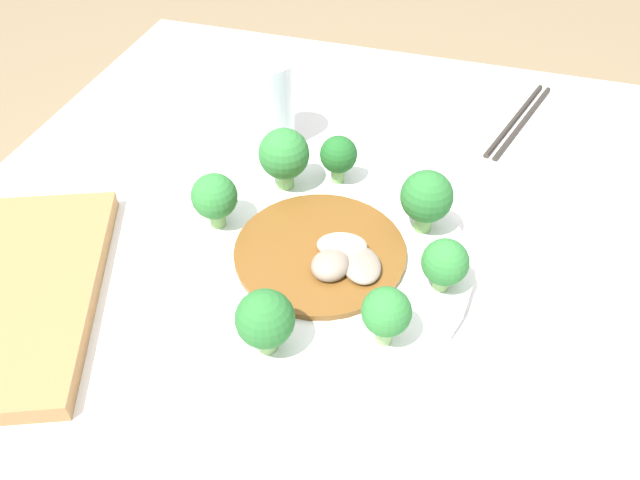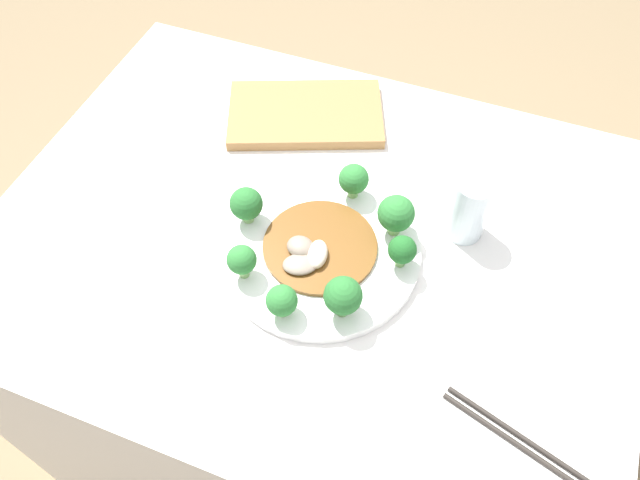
% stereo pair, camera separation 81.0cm
% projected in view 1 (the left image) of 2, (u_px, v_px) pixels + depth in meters
% --- Properties ---
extents(table, '(1.03, 0.79, 0.76)m').
position_uv_depth(table, '(290.00, 454.00, 0.91)').
color(table, silver).
rests_on(table, ground_plane).
extents(plate, '(0.31, 0.31, 0.02)m').
position_uv_depth(plate, '(320.00, 260.00, 0.65)').
color(plate, white).
rests_on(plate, table).
extents(broccoli_northwest, '(0.05, 0.05, 0.07)m').
position_uv_depth(broccoli_northwest, '(427.00, 197.00, 0.64)').
color(broccoli_northwest, '#70A356').
rests_on(broccoli_northwest, plate).
extents(broccoli_west, '(0.04, 0.04, 0.06)m').
position_uv_depth(broccoli_west, '(338.00, 155.00, 0.70)').
color(broccoli_west, '#70A356').
rests_on(broccoli_west, plate).
extents(broccoli_south, '(0.05, 0.05, 0.06)m').
position_uv_depth(broccoli_south, '(215.00, 197.00, 0.65)').
color(broccoli_south, '#7AAD5B').
rests_on(broccoli_south, plate).
extents(broccoli_northeast, '(0.04, 0.04, 0.06)m').
position_uv_depth(broccoli_northeast, '(386.00, 313.00, 0.54)').
color(broccoli_northeast, '#89B76B').
rests_on(broccoli_northeast, plate).
extents(broccoli_southwest, '(0.06, 0.06, 0.07)m').
position_uv_depth(broccoli_southwest, '(284.00, 155.00, 0.69)').
color(broccoli_southwest, '#7AAD5B').
rests_on(broccoli_southwest, plate).
extents(broccoli_north, '(0.05, 0.05, 0.06)m').
position_uv_depth(broccoli_north, '(445.00, 263.00, 0.58)').
color(broccoli_north, '#89B76B').
rests_on(broccoli_north, plate).
extents(broccoli_east, '(0.05, 0.05, 0.07)m').
position_uv_depth(broccoli_east, '(265.00, 320.00, 0.53)').
color(broccoli_east, '#89B76B').
rests_on(broccoli_east, plate).
extents(stirfry_center, '(0.18, 0.18, 0.03)m').
position_uv_depth(stirfry_center, '(327.00, 254.00, 0.63)').
color(stirfry_center, brown).
rests_on(stirfry_center, plate).
extents(drinking_glass, '(0.06, 0.06, 0.11)m').
position_uv_depth(drinking_glass, '(270.00, 104.00, 0.77)').
color(drinking_glass, silver).
rests_on(drinking_glass, table).
extents(chopsticks, '(0.20, 0.08, 0.01)m').
position_uv_depth(chopsticks, '(519.00, 120.00, 0.85)').
color(chopsticks, '#2D2823').
rests_on(chopsticks, table).
extents(cutting_board, '(0.32, 0.26, 0.02)m').
position_uv_depth(cutting_board, '(11.00, 294.00, 0.61)').
color(cutting_board, olive).
rests_on(cutting_board, table).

